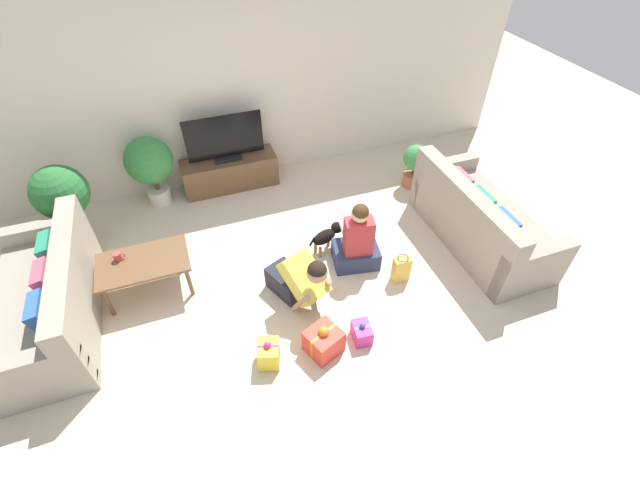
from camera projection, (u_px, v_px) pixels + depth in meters
name	position (u px, v px, depth m)	size (l,w,h in m)	color
ground_plane	(296.00, 299.00, 4.73)	(16.00, 16.00, 0.00)	beige
wall_back	(232.00, 90.00, 5.65)	(8.40, 0.06, 2.60)	beige
sofa_left	(50.00, 301.00, 4.31)	(0.88, 1.95, 0.87)	gray
sofa_right	(479.00, 221.00, 5.22)	(0.88, 1.95, 0.87)	gray
coffee_table	(143.00, 265.00, 4.58)	(0.95, 0.58, 0.44)	brown
tv_console	(230.00, 173.00, 6.13)	(1.32, 0.42, 0.46)	brown
tv	(225.00, 141.00, 5.78)	(1.04, 0.20, 0.65)	black
potted_plant_corner_left	(61.00, 194.00, 5.00)	(0.64, 0.64, 1.04)	beige
potted_plant_back_left	(150.00, 164.00, 5.57)	(0.62, 0.62, 0.99)	beige
potted_plant_corner_right	(415.00, 163.00, 6.05)	(0.37, 0.37, 0.64)	#A36042
person_kneeling	(299.00, 279.00, 4.47)	(0.59, 0.83, 0.80)	#23232D
person_sitting	(357.00, 243.00, 4.91)	(0.58, 0.54, 0.92)	#283351
dog	(328.00, 235.00, 5.15)	(0.50, 0.26, 0.35)	black
gift_box_a	(324.00, 341.00, 4.17)	(0.41, 0.40, 0.35)	red
gift_box_b	(362.00, 332.00, 4.29)	(0.20, 0.25, 0.25)	#CC3389
gift_box_c	(269.00, 354.00, 4.08)	(0.26, 0.28, 0.31)	yellow
gift_bag_a	(401.00, 269.00, 4.83)	(0.20, 0.13, 0.36)	#E5B74C
mug	(118.00, 257.00, 4.53)	(0.12, 0.08, 0.09)	#B23D38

